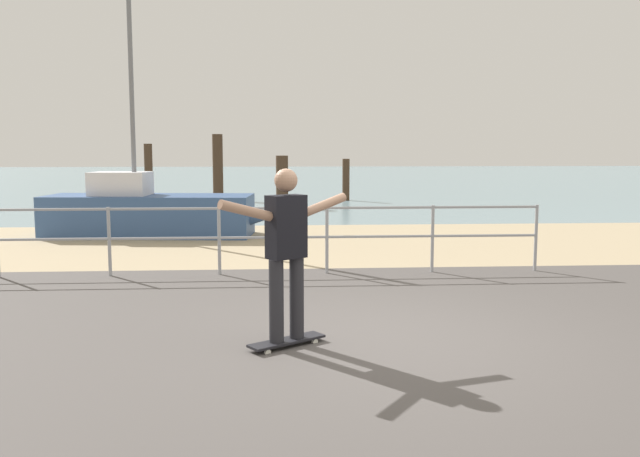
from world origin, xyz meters
The scene contains 11 objects.
ground_plane centered at (0.00, -1.00, 0.00)m, with size 24.00×10.00×0.04m, color #514C49.
beach_strip centered at (0.00, 7.00, 0.00)m, with size 24.00×6.00×0.04m, color tan.
sea_surface centered at (0.00, 35.00, 0.00)m, with size 72.00×50.00×0.04m, color #75939E.
railing_fence centered at (-2.69, 3.60, 0.70)m, with size 11.42×0.05×1.05m.
sailboat centered at (-3.60, 8.22, 0.53)m, with size 5.03×1.81×5.70m.
skateboard centered at (-0.93, -0.19, 0.07)m, with size 0.77×0.62×0.08m.
skateboarder centered at (-0.93, -0.19, 1.02)m, with size 1.24×0.90×1.65m.
groyne_post_0 centered at (-5.44, 17.52, 1.02)m, with size 0.28×0.28×2.04m, color #422D1E.
groyne_post_1 centered at (-3.13, 18.55, 1.20)m, with size 0.38×0.38×2.40m, color #422D1E.
groyne_post_2 centered at (-0.82, 15.27, 0.83)m, with size 0.39×0.39×1.66m, color #422D1E.
groyne_post_3 centered at (1.50, 17.71, 0.75)m, with size 0.26×0.26×1.51m, color #422D1E.
Camera 1 is at (-1.03, -6.59, 1.94)m, focal length 38.19 mm.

